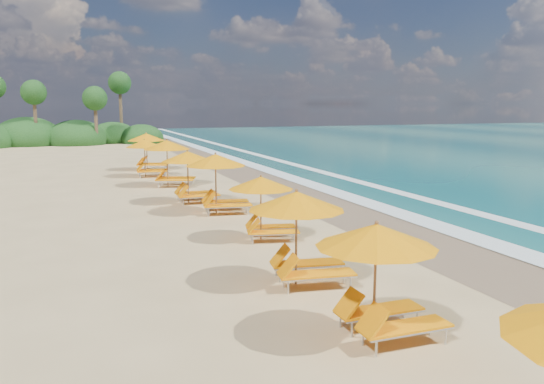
# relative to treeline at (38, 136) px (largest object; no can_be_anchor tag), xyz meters

# --- Properties ---
(ground) EXTENTS (160.00, 160.00, 0.00)m
(ground) POSITION_rel_treeline_xyz_m (9.94, -45.51, -1.00)
(ground) COLOR tan
(ground) RESTS_ON ground
(wet_sand) EXTENTS (4.00, 160.00, 0.01)m
(wet_sand) POSITION_rel_treeline_xyz_m (13.94, -45.51, -0.99)
(wet_sand) COLOR #7A6549
(wet_sand) RESTS_ON ground
(surf_foam) EXTENTS (4.00, 160.00, 0.01)m
(surf_foam) POSITION_rel_treeline_xyz_m (16.64, -45.51, -0.97)
(surf_foam) COLOR white
(surf_foam) RESTS_ON ground
(station_2) EXTENTS (2.47, 2.28, 2.30)m
(station_2) POSITION_rel_treeline_xyz_m (8.38, -55.58, 0.30)
(station_2) COLOR olive
(station_2) RESTS_ON ground
(station_3) EXTENTS (2.84, 2.71, 2.39)m
(station_3) POSITION_rel_treeline_xyz_m (8.27, -52.15, 0.35)
(station_3) COLOR olive
(station_3) RESTS_ON ground
(station_4) EXTENTS (2.66, 2.56, 2.15)m
(station_4) POSITION_rel_treeline_xyz_m (8.93, -47.63, 0.21)
(station_4) COLOR olive
(station_4) RESTS_ON ground
(station_5) EXTENTS (2.95, 2.81, 2.49)m
(station_5) POSITION_rel_treeline_xyz_m (8.71, -42.83, 0.40)
(station_5) COLOR olive
(station_5) RESTS_ON ground
(station_6) EXTENTS (2.61, 2.42, 2.39)m
(station_6) POSITION_rel_treeline_xyz_m (8.13, -40.07, 0.35)
(station_6) COLOR olive
(station_6) RESTS_ON ground
(station_7) EXTENTS (3.28, 3.22, 2.56)m
(station_7) POSITION_rel_treeline_xyz_m (8.14, -34.76, 0.44)
(station_7) COLOR olive
(station_7) RESTS_ON ground
(station_8) EXTENTS (2.64, 2.48, 2.32)m
(station_8) POSITION_rel_treeline_xyz_m (7.51, -30.39, 0.31)
(station_8) COLOR olive
(station_8) RESTS_ON ground
(station_9) EXTENTS (3.28, 3.23, 2.54)m
(station_9) POSITION_rel_treeline_xyz_m (8.09, -27.05, 0.43)
(station_9) COLOR olive
(station_9) RESTS_ON ground
(treeline) EXTENTS (25.80, 8.80, 9.74)m
(treeline) POSITION_rel_treeline_xyz_m (0.00, 0.00, 0.00)
(treeline) COLOR #163D14
(treeline) RESTS_ON ground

